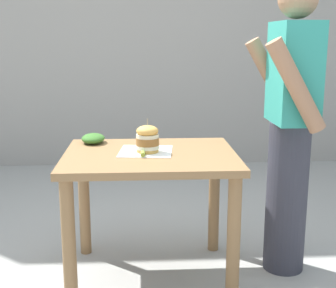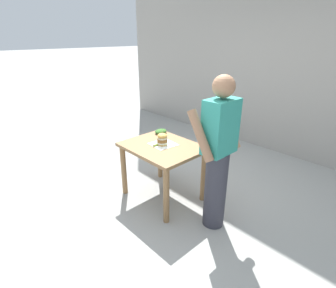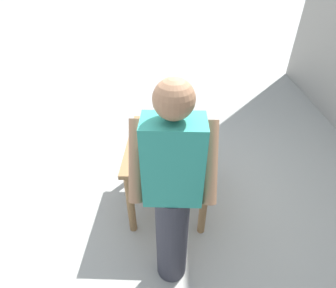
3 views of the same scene
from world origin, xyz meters
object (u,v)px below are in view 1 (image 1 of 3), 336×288
Objects in this scene: diner_across_table at (290,125)px; pickle_spear at (143,153)px; patio_table at (150,177)px; side_salad at (93,138)px; sandwich at (147,139)px.

pickle_spear is at bearing -81.85° from diner_across_table.
patio_table is 0.57× the size of diner_across_table.
diner_across_table is at bearing 93.66° from patio_table.
side_salad is at bearing -128.85° from patio_table.
diner_across_table is at bearing 92.92° from sandwich.
pickle_spear is at bearing -30.17° from patio_table.
sandwich is (-0.01, -0.01, 0.22)m from patio_table.
diner_across_table is at bearing 98.15° from pickle_spear.
side_salad is at bearing -101.08° from diner_across_table.
side_salad is (-0.27, -0.33, -0.05)m from sandwich.
diner_across_table reaches higher than patio_table.
pickle_spear is 0.86m from diner_across_table.
patio_table is at bearing -86.34° from diner_across_table.
side_salad reaches higher than patio_table.
diner_across_table is (-0.04, 0.82, 0.06)m from sandwich.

